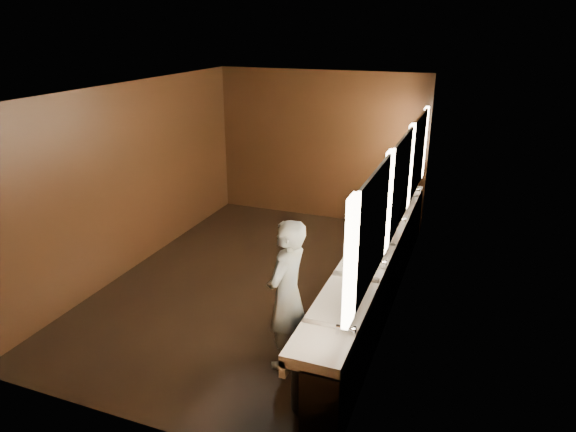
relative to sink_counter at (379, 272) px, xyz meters
The scene contains 10 objects.
floor 1.86m from the sink_counter, behind, with size 6.00×6.00×0.00m, color black.
ceiling 2.92m from the sink_counter, behind, with size 4.00×6.00×0.02m, color #2D2D2B.
wall_back 3.61m from the sink_counter, 120.87° to the left, with size 4.00×0.02×2.80m, color black.
wall_front 3.61m from the sink_counter, 120.87° to the right, with size 4.00×0.02×2.80m, color black.
wall_left 3.90m from the sink_counter, behind, with size 0.02×6.00×2.80m, color black.
wall_right 0.93m from the sink_counter, ahead, with size 0.02×6.00×2.80m, color black.
sink_counter is the anchor object (origin of this frame).
mirror_band 1.27m from the sink_counter, ahead, with size 0.06×5.03×1.15m.
person 1.78m from the sink_counter, 113.37° to the right, with size 0.62×0.41×1.71m, color #9CBFE8.
trash_bin 2.22m from the sink_counter, 95.67° to the right, with size 0.37×0.37×0.58m, color black.
Camera 1 is at (2.84, -6.12, 3.59)m, focal length 32.00 mm.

